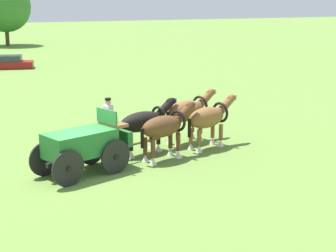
# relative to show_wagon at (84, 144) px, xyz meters

# --- Properties ---
(ground_plane) EXTENTS (220.00, 220.00, 0.00)m
(ground_plane) POSITION_rel_show_wagon_xyz_m (-0.15, -0.06, -1.16)
(ground_plane) COLOR olive
(show_wagon) EXTENTS (5.54, 2.85, 2.68)m
(show_wagon) POSITION_rel_show_wagon_xyz_m (0.00, 0.00, 0.00)
(show_wagon) COLOR #236B2D
(show_wagon) RESTS_ON ground
(draft_horse_rear_near) EXTENTS (3.08, 1.63, 2.18)m
(draft_horse_rear_near) POSITION_rel_show_wagon_xyz_m (3.03, 1.87, 0.16)
(draft_horse_rear_near) COLOR black
(draft_horse_rear_near) RESTS_ON ground
(draft_horse_rear_off) EXTENTS (2.92, 1.58, 2.20)m
(draft_horse_rear_off) POSITION_rel_show_wagon_xyz_m (3.50, 0.66, 0.18)
(draft_horse_rear_off) COLOR brown
(draft_horse_rear_off) RESTS_ON ground
(draft_horse_lead_near) EXTENTS (3.01, 1.65, 2.27)m
(draft_horse_lead_near) POSITION_rel_show_wagon_xyz_m (5.44, 2.81, 0.24)
(draft_horse_lead_near) COLOR brown
(draft_horse_lead_near) RESTS_ON ground
(draft_horse_lead_off) EXTENTS (2.92, 1.60, 2.19)m
(draft_horse_lead_off) POSITION_rel_show_wagon_xyz_m (5.92, 1.60, 0.16)
(draft_horse_lead_off) COLOR brown
(draft_horse_lead_off) RESTS_ON ground
(parked_vehicle_d) EXTENTS (4.25, 2.58, 1.18)m
(parked_vehicle_d) POSITION_rel_show_wagon_xyz_m (0.52, 31.60, -0.65)
(parked_vehicle_d) COLOR maroon
(parked_vehicle_d) RESTS_ON ground
(tree_d) EXTENTS (6.42, 6.42, 8.09)m
(tree_d) POSITION_rel_show_wagon_xyz_m (2.61, 54.57, 3.72)
(tree_d) COLOR brown
(tree_d) RESTS_ON ground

